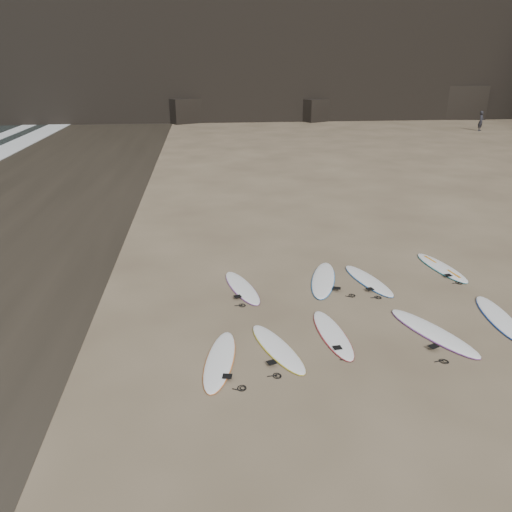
{
  "coord_description": "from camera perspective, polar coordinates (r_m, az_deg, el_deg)",
  "views": [
    {
      "loc": [
        -3.97,
        -10.49,
        6.34
      ],
      "look_at": [
        -2.68,
        1.65,
        1.5
      ],
      "focal_mm": 35.0,
      "sensor_mm": 36.0,
      "label": 1
    }
  ],
  "objects": [
    {
      "name": "surfboard_4",
      "position": [
        14.57,
        26.08,
        -6.37
      ],
      "size": [
        0.9,
        2.63,
        0.09
      ],
      "primitive_type": "ellipsoid",
      "rotation": [
        0.0,
        0.0,
        -0.11
      ],
      "color": "white",
      "rests_on": "ground"
    },
    {
      "name": "surfboard_5",
      "position": [
        14.79,
        -1.61,
        -3.58
      ],
      "size": [
        1.22,
        2.54,
        0.09
      ],
      "primitive_type": "ellipsoid",
      "rotation": [
        0.0,
        0.0,
        0.26
      ],
      "color": "white",
      "rests_on": "ground"
    },
    {
      "name": "surfboard_6",
      "position": [
        15.42,
        7.7,
        -2.66
      ],
      "size": [
        1.44,
        2.84,
        0.1
      ],
      "primitive_type": "ellipsoid",
      "rotation": [
        0.0,
        0.0,
        -0.3
      ],
      "color": "white",
      "rests_on": "ground"
    },
    {
      "name": "surfboard_3",
      "position": [
        13.22,
        19.57,
        -8.17
      ],
      "size": [
        1.71,
        2.78,
        0.1
      ],
      "primitive_type": "ellipsoid",
      "rotation": [
        0.0,
        0.0,
        0.42
      ],
      "color": "white",
      "rests_on": "ground"
    },
    {
      "name": "surfboard_0",
      "position": [
        11.46,
        -4.16,
        -11.77
      ],
      "size": [
        1.06,
        2.56,
        0.09
      ],
      "primitive_type": "ellipsoid",
      "rotation": [
        0.0,
        0.0,
        -0.19
      ],
      "color": "white",
      "rests_on": "ground"
    },
    {
      "name": "person_a",
      "position": [
        52.79,
        24.32,
        13.88
      ],
      "size": [
        0.77,
        0.77,
        1.8
      ],
      "primitive_type": "imported",
      "rotation": [
        0.0,
        0.0,
        0.77
      ],
      "color": "black",
      "rests_on": "ground"
    },
    {
      "name": "ground",
      "position": [
        12.89,
        12.85,
        -8.46
      ],
      "size": [
        240.0,
        240.0,
        0.0
      ],
      "primitive_type": "plane",
      "color": "#897559",
      "rests_on": "ground"
    },
    {
      "name": "surfboard_2",
      "position": [
        12.55,
        8.75,
        -8.79
      ],
      "size": [
        0.8,
        2.48,
        0.09
      ],
      "primitive_type": "ellipsoid",
      "rotation": [
        0.0,
        0.0,
        0.09
      ],
      "color": "white",
      "rests_on": "ground"
    },
    {
      "name": "surfboard_8",
      "position": [
        17.25,
        20.43,
        -1.21
      ],
      "size": [
        1.04,
        2.63,
        0.09
      ],
      "primitive_type": "ellipsoid",
      "rotation": [
        0.0,
        0.0,
        0.17
      ],
      "color": "white",
      "rests_on": "ground"
    },
    {
      "name": "surfboard_7",
      "position": [
        15.62,
        12.72,
        -2.72
      ],
      "size": [
        1.21,
        2.56,
        0.09
      ],
      "primitive_type": "ellipsoid",
      "rotation": [
        0.0,
        0.0,
        0.26
      ],
      "color": "white",
      "rests_on": "ground"
    },
    {
      "name": "surfboard_1",
      "position": [
        11.87,
        2.48,
        -10.45
      ],
      "size": [
        1.34,
        2.44,
        0.09
      ],
      "primitive_type": "ellipsoid",
      "rotation": [
        0.0,
        0.0,
        0.34
      ],
      "color": "white",
      "rests_on": "ground"
    }
  ]
}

